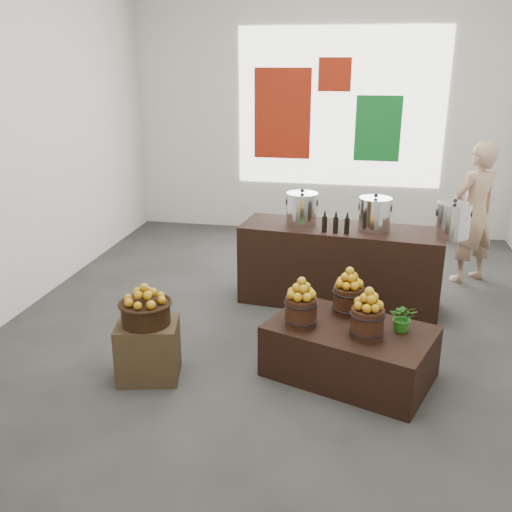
% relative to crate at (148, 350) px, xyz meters
% --- Properties ---
extents(ground, '(7.00, 7.00, 0.00)m').
position_rel_crate_xyz_m(ground, '(1.06, 1.46, -0.27)').
color(ground, '#3C3C39').
rests_on(ground, ground).
extents(back_wall, '(6.00, 0.04, 4.00)m').
position_rel_crate_xyz_m(back_wall, '(1.06, 4.96, 1.73)').
color(back_wall, silver).
rests_on(back_wall, ground).
extents(back_opening, '(3.20, 0.02, 2.40)m').
position_rel_crate_xyz_m(back_opening, '(1.36, 4.94, 1.73)').
color(back_opening, white).
rests_on(back_opening, back_wall).
extents(deco_red_left, '(0.90, 0.04, 1.40)m').
position_rel_crate_xyz_m(deco_red_left, '(0.46, 4.93, 1.63)').
color(deco_red_left, maroon).
rests_on(deco_red_left, back_wall).
extents(deco_green_right, '(0.70, 0.04, 1.00)m').
position_rel_crate_xyz_m(deco_green_right, '(1.96, 4.93, 1.43)').
color(deco_green_right, '#106B24').
rests_on(deco_green_right, back_wall).
extents(deco_red_upper, '(0.50, 0.04, 0.50)m').
position_rel_crate_xyz_m(deco_red_upper, '(1.26, 4.93, 2.23)').
color(deco_red_upper, maroon).
rests_on(deco_red_upper, back_wall).
extents(crate, '(0.61, 0.54, 0.53)m').
position_rel_crate_xyz_m(crate, '(0.00, 0.00, 0.00)').
color(crate, '#4D3B24').
rests_on(crate, ground).
extents(wicker_basket, '(0.42, 0.42, 0.19)m').
position_rel_crate_xyz_m(wicker_basket, '(0.00, 0.00, 0.36)').
color(wicker_basket, black).
rests_on(wicker_basket, crate).
extents(apples_in_basket, '(0.33, 0.33, 0.18)m').
position_rel_crate_xyz_m(apples_in_basket, '(0.00, 0.00, 0.55)').
color(apples_in_basket, '#8E1904').
rests_on(apples_in_basket, wicker_basket).
extents(display_table, '(1.62, 1.30, 0.49)m').
position_rel_crate_xyz_m(display_table, '(1.76, 0.36, -0.02)').
color(display_table, black).
rests_on(display_table, ground).
extents(apple_bucket_front_left, '(0.28, 0.28, 0.26)m').
position_rel_crate_xyz_m(apple_bucket_front_left, '(1.32, 0.32, 0.35)').
color(apple_bucket_front_left, '#391E0F').
rests_on(apple_bucket_front_left, display_table).
extents(apples_in_bucket_front_left, '(0.21, 0.21, 0.19)m').
position_rel_crate_xyz_m(apples_in_bucket_front_left, '(1.32, 0.32, 0.57)').
color(apples_in_bucket_front_left, '#8E1904').
rests_on(apples_in_bucket_front_left, apple_bucket_front_left).
extents(apple_bucket_front_right, '(0.28, 0.28, 0.26)m').
position_rel_crate_xyz_m(apple_bucket_front_right, '(1.90, 0.19, 0.35)').
color(apple_bucket_front_right, '#391E0F').
rests_on(apple_bucket_front_right, display_table).
extents(apples_in_bucket_front_right, '(0.21, 0.21, 0.19)m').
position_rel_crate_xyz_m(apples_in_bucket_front_right, '(1.90, 0.19, 0.57)').
color(apples_in_bucket_front_right, '#8E1904').
rests_on(apples_in_bucket_front_right, apple_bucket_front_right).
extents(apple_bucket_rear, '(0.28, 0.28, 0.26)m').
position_rel_crate_xyz_m(apple_bucket_rear, '(1.72, 0.65, 0.35)').
color(apple_bucket_rear, '#391E0F').
rests_on(apple_bucket_rear, display_table).
extents(apples_in_bucket_rear, '(0.21, 0.21, 0.19)m').
position_rel_crate_xyz_m(apples_in_bucket_rear, '(1.72, 0.65, 0.57)').
color(apples_in_bucket_rear, '#8E1904').
rests_on(apples_in_bucket_rear, apple_bucket_rear).
extents(herb_garnish_right, '(0.25, 0.22, 0.26)m').
position_rel_crate_xyz_m(herb_garnish_right, '(2.20, 0.36, 0.35)').
color(herb_garnish_right, '#206715').
rests_on(herb_garnish_right, display_table).
extents(herb_garnish_left, '(0.14, 0.12, 0.24)m').
position_rel_crate_xyz_m(herb_garnish_left, '(1.29, 0.74, 0.34)').
color(herb_garnish_left, '#206715').
rests_on(herb_garnish_left, display_table).
extents(counter, '(2.32, 0.96, 0.92)m').
position_rel_crate_xyz_m(counter, '(1.58, 1.99, 0.20)').
color(counter, black).
rests_on(counter, ground).
extents(stock_pot_left, '(0.35, 0.35, 0.35)m').
position_rel_crate_xyz_m(stock_pot_left, '(1.12, 2.04, 0.83)').
color(stock_pot_left, silver).
rests_on(stock_pot_left, counter).
extents(stock_pot_center, '(0.35, 0.35, 0.35)m').
position_rel_crate_xyz_m(stock_pot_center, '(1.93, 1.95, 0.83)').
color(stock_pot_center, silver).
rests_on(stock_pot_center, counter).
extents(stock_pot_right, '(0.35, 0.35, 0.35)m').
position_rel_crate_xyz_m(stock_pot_right, '(2.75, 1.86, 0.83)').
color(stock_pot_right, silver).
rests_on(stock_pot_right, counter).
extents(oil_cruets, '(0.25, 0.09, 0.26)m').
position_rel_crate_xyz_m(oil_cruets, '(1.55, 1.76, 0.79)').
color(oil_cruets, black).
rests_on(oil_cruets, counter).
extents(shopper, '(0.78, 0.73, 1.79)m').
position_rel_crate_xyz_m(shopper, '(3.17, 3.04, 0.63)').
color(shopper, tan).
rests_on(shopper, ground).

